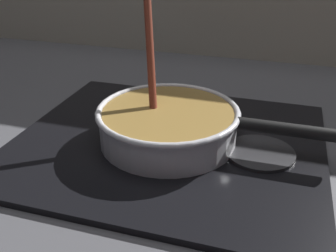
% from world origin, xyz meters
% --- Properties ---
extents(ground, '(2.40, 1.60, 0.04)m').
position_xyz_m(ground, '(0.00, 0.00, -0.02)').
color(ground, '#4C4C51').
extents(hob_plate, '(0.56, 0.48, 0.01)m').
position_xyz_m(hob_plate, '(-0.01, 0.20, 0.01)').
color(hob_plate, black).
rests_on(hob_plate, ground).
extents(burner_ring, '(0.17, 0.17, 0.01)m').
position_xyz_m(burner_ring, '(-0.01, 0.20, 0.02)').
color(burner_ring, '#592D0C').
rests_on(burner_ring, hob_plate).
extents(spare_burner, '(0.12, 0.12, 0.01)m').
position_xyz_m(spare_burner, '(0.15, 0.20, 0.01)').
color(spare_burner, '#262628').
rests_on(spare_burner, hob_plate).
extents(cooking_pan, '(0.43, 0.26, 0.26)m').
position_xyz_m(cooking_pan, '(-0.01, 0.20, 0.05)').
color(cooking_pan, silver).
rests_on(cooking_pan, hob_plate).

